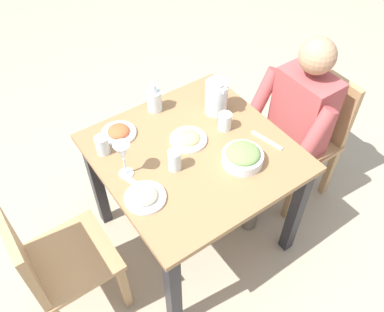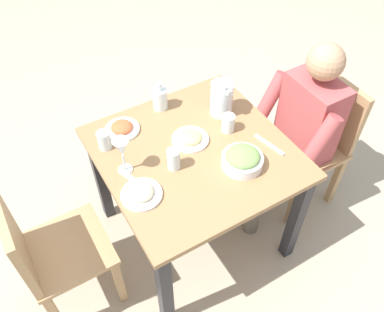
{
  "view_description": "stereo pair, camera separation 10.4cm",
  "coord_description": "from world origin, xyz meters",
  "px_view_note": "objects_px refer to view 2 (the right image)",
  "views": [
    {
      "loc": [
        -1.13,
        0.8,
        2.21
      ],
      "look_at": [
        -0.04,
        0.04,
        0.76
      ],
      "focal_mm": 38.32,
      "sensor_mm": 36.0,
      "label": 1
    },
    {
      "loc": [
        -1.18,
        0.71,
        2.21
      ],
      "look_at": [
        -0.04,
        0.04,
        0.76
      ],
      "focal_mm": 38.32,
      "sensor_mm": 36.0,
      "label": 2
    }
  ],
  "objects_px": {
    "plate_rice_curry": "(122,128)",
    "water_glass_by_pitcher": "(228,123)",
    "plate_fries": "(190,138)",
    "oil_carafe": "(160,99)",
    "chair_near": "(317,137)",
    "water_pitcher": "(222,98)",
    "diner_near": "(295,132)",
    "plate_beans": "(141,193)",
    "wine_glass": "(122,149)",
    "water_glass_center": "(104,140)",
    "water_glass_far_left": "(174,159)",
    "dining_table": "(195,167)",
    "chair_far": "(47,251)",
    "salad_bowl": "(242,159)"
  },
  "relations": [
    {
      "from": "dining_table",
      "to": "plate_rice_curry",
      "type": "xyz_separation_m",
      "value": [
        0.31,
        0.25,
        0.14
      ]
    },
    {
      "from": "diner_near",
      "to": "salad_bowl",
      "type": "bearing_deg",
      "value": 105.06
    },
    {
      "from": "dining_table",
      "to": "chair_near",
      "type": "relative_size",
      "value": 1.06
    },
    {
      "from": "dining_table",
      "to": "water_glass_far_left",
      "type": "relative_size",
      "value": 8.34
    },
    {
      "from": "chair_near",
      "to": "water_glass_center",
      "type": "distance_m",
      "value": 1.26
    },
    {
      "from": "water_pitcher",
      "to": "plate_beans",
      "type": "xyz_separation_m",
      "value": [
        -0.29,
        0.61,
        -0.08
      ]
    },
    {
      "from": "water_glass_by_pitcher",
      "to": "oil_carafe",
      "type": "xyz_separation_m",
      "value": [
        0.33,
        0.22,
        0.01
      ]
    },
    {
      "from": "water_pitcher",
      "to": "water_glass_far_left",
      "type": "bearing_deg",
      "value": 117.87
    },
    {
      "from": "plate_beans",
      "to": "wine_glass",
      "type": "distance_m",
      "value": 0.22
    },
    {
      "from": "water_pitcher",
      "to": "plate_fries",
      "type": "relative_size",
      "value": 1.01
    },
    {
      "from": "chair_near",
      "to": "plate_rice_curry",
      "type": "xyz_separation_m",
      "value": [
        0.38,
        1.06,
        0.27
      ]
    },
    {
      "from": "chair_near",
      "to": "plate_fries",
      "type": "height_order",
      "value": "chair_near"
    },
    {
      "from": "water_glass_center",
      "to": "water_glass_far_left",
      "type": "xyz_separation_m",
      "value": [
        -0.29,
        -0.23,
        0.01
      ]
    },
    {
      "from": "chair_far",
      "to": "chair_near",
      "type": "bearing_deg",
      "value": -92.54
    },
    {
      "from": "plate_fries",
      "to": "oil_carafe",
      "type": "xyz_separation_m",
      "value": [
        0.3,
        0.01,
        0.04
      ]
    },
    {
      "from": "plate_beans",
      "to": "wine_glass",
      "type": "relative_size",
      "value": 0.96
    },
    {
      "from": "wine_glass",
      "to": "diner_near",
      "type": "bearing_deg",
      "value": -97.81
    },
    {
      "from": "diner_near",
      "to": "plate_fries",
      "type": "distance_m",
      "value": 0.62
    },
    {
      "from": "diner_near",
      "to": "plate_rice_curry",
      "type": "bearing_deg",
      "value": 65.79
    },
    {
      "from": "chair_near",
      "to": "water_glass_center",
      "type": "height_order",
      "value": "chair_near"
    },
    {
      "from": "diner_near",
      "to": "plate_fries",
      "type": "relative_size",
      "value": 6.15
    },
    {
      "from": "water_glass_by_pitcher",
      "to": "oil_carafe",
      "type": "height_order",
      "value": "oil_carafe"
    },
    {
      "from": "plate_rice_curry",
      "to": "water_glass_by_pitcher",
      "type": "height_order",
      "value": "water_glass_by_pitcher"
    },
    {
      "from": "water_glass_center",
      "to": "oil_carafe",
      "type": "xyz_separation_m",
      "value": [
        0.13,
        -0.37,
        0.01
      ]
    },
    {
      "from": "salad_bowl",
      "to": "chair_far",
      "type": "bearing_deg",
      "value": 78.43
    },
    {
      "from": "plate_beans",
      "to": "water_glass_far_left",
      "type": "bearing_deg",
      "value": -70.03
    },
    {
      "from": "chair_near",
      "to": "water_glass_far_left",
      "type": "bearing_deg",
      "value": 88.18
    },
    {
      "from": "plate_fries",
      "to": "wine_glass",
      "type": "relative_size",
      "value": 0.96
    },
    {
      "from": "diner_near",
      "to": "salad_bowl",
      "type": "xyz_separation_m",
      "value": [
        -0.12,
        0.46,
        0.15
      ]
    },
    {
      "from": "diner_near",
      "to": "water_glass_by_pitcher",
      "type": "xyz_separation_m",
      "value": [
        0.11,
        0.38,
        0.16
      ]
    },
    {
      "from": "water_glass_far_left",
      "to": "water_pitcher",
      "type": "bearing_deg",
      "value": -62.13
    },
    {
      "from": "chair_far",
      "to": "oil_carafe",
      "type": "relative_size",
      "value": 5.22
    },
    {
      "from": "plate_beans",
      "to": "plate_fries",
      "type": "distance_m",
      "value": 0.41
    },
    {
      "from": "salad_bowl",
      "to": "plate_fries",
      "type": "relative_size",
      "value": 1.06
    },
    {
      "from": "water_pitcher",
      "to": "water_glass_by_pitcher",
      "type": "height_order",
      "value": "water_pitcher"
    },
    {
      "from": "dining_table",
      "to": "plate_fries",
      "type": "xyz_separation_m",
      "value": [
        0.07,
        -0.02,
        0.14
      ]
    },
    {
      "from": "plate_beans",
      "to": "water_glass_by_pitcher",
      "type": "height_order",
      "value": "water_glass_by_pitcher"
    },
    {
      "from": "diner_near",
      "to": "water_glass_by_pitcher",
      "type": "bearing_deg",
      "value": 73.89
    },
    {
      "from": "salad_bowl",
      "to": "water_glass_center",
      "type": "relative_size",
      "value": 2.03
    },
    {
      "from": "diner_near",
      "to": "water_glass_center",
      "type": "distance_m",
      "value": 1.04
    },
    {
      "from": "chair_far",
      "to": "water_pitcher",
      "type": "height_order",
      "value": "water_pitcher"
    },
    {
      "from": "plate_rice_curry",
      "to": "water_glass_by_pitcher",
      "type": "xyz_separation_m",
      "value": [
        -0.27,
        -0.47,
        0.03
      ]
    },
    {
      "from": "chair_near",
      "to": "plate_rice_curry",
      "type": "relative_size",
      "value": 4.77
    },
    {
      "from": "water_pitcher",
      "to": "plate_fries",
      "type": "distance_m",
      "value": 0.28
    },
    {
      "from": "water_glass_far_left",
      "to": "oil_carafe",
      "type": "bearing_deg",
      "value": -19.23
    },
    {
      "from": "plate_beans",
      "to": "water_glass_center",
      "type": "bearing_deg",
      "value": 3.56
    },
    {
      "from": "chair_far",
      "to": "water_glass_center",
      "type": "xyz_separation_m",
      "value": [
        0.25,
        -0.44,
        0.31
      ]
    },
    {
      "from": "plate_beans",
      "to": "wine_glass",
      "type": "height_order",
      "value": "wine_glass"
    },
    {
      "from": "water_pitcher",
      "to": "oil_carafe",
      "type": "distance_m",
      "value": 0.33
    },
    {
      "from": "diner_near",
      "to": "water_glass_far_left",
      "type": "xyz_separation_m",
      "value": [
        0.03,
        0.75,
        0.17
      ]
    }
  ]
}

